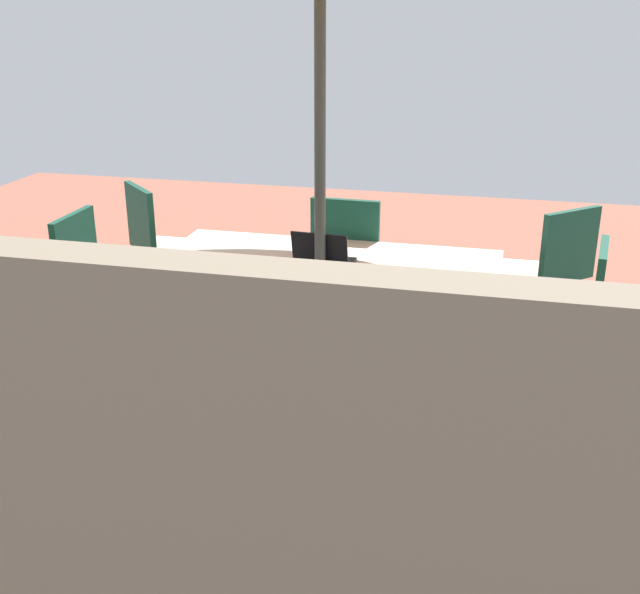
{
  "coord_description": "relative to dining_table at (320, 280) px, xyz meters",
  "views": [
    {
      "loc": [
        -0.95,
        3.94,
        2.15
      ],
      "look_at": [
        0.0,
        0.0,
        0.58
      ],
      "focal_mm": 43.72,
      "sensor_mm": 36.0,
      "label": 1
    }
  ],
  "objects": [
    {
      "name": "ground_plane",
      "position": [
        0.0,
        0.0,
        -0.7
      ],
      "size": [
        10.0,
        10.0,
        0.02
      ],
      "primitive_type": "cube",
      "color": "#935442"
    },
    {
      "name": "dining_table",
      "position": [
        0.0,
        0.0,
        0.0
      ],
      "size": [
        1.95,
        1.29,
        0.73
      ],
      "color": "silver",
      "rests_on": "ground_plane"
    },
    {
      "name": "chair_northeast",
      "position": [
        1.24,
        0.82,
        -0.13
      ],
      "size": [
        0.58,
        0.58,
        0.98
      ],
      "rotation": [
        0.0,
        0.0,
        4.05
      ],
      "color": "beige",
      "rests_on": "ground_plane"
    },
    {
      "name": "chair_southeast",
      "position": [
        1.3,
        -0.79,
        -0.13
      ],
      "size": [
        0.59,
        0.59,
        0.98
      ],
      "rotation": [
        0.0,
        0.0,
        5.51
      ],
      "color": "beige",
      "rests_on": "ground_plane"
    },
    {
      "name": "chair_west",
      "position": [
        -1.32,
        -0.04,
        -0.13
      ],
      "size": [
        0.49,
        0.48,
        0.98
      ],
      "rotation": [
        0.0,
        0.0,
        1.45
      ],
      "color": "beige",
      "rests_on": "ground_plane"
    },
    {
      "name": "chair_southwest",
      "position": [
        -1.26,
        -0.84,
        -0.13
      ],
      "size": [
        0.59,
        0.59,
        0.98
      ],
      "rotation": [
        0.0,
        0.0,
        0.76
      ],
      "color": "beige",
      "rests_on": "ground_plane"
    },
    {
      "name": "chair_south",
      "position": [
        -0.0,
        -0.82,
        -0.13
      ],
      "size": [
        0.46,
        0.47,
        0.98
      ],
      "rotation": [
        0.0,
        0.0,
        -0.02
      ],
      "color": "beige",
      "rests_on": "ground_plane"
    },
    {
      "name": "chair_east",
      "position": [
        1.32,
        0.05,
        -0.13
      ],
      "size": [
        0.46,
        0.46,
        0.98
      ],
      "rotation": [
        0.0,
        0.0,
        4.72
      ],
      "color": "beige",
      "rests_on": "ground_plane"
    },
    {
      "name": "laptop",
      "position": [
        0.01,
        -0.12,
        0.09
      ],
      "size": [
        0.33,
        0.26,
        0.21
      ],
      "rotation": [
        0.0,
        0.0,
        -0.05
      ],
      "color": "#2D2D33",
      "rests_on": "dining_table"
    },
    {
      "name": "cup",
      "position": [
        -0.5,
        0.18,
        0.1
      ],
      "size": [
        0.07,
        0.07,
        0.11
      ],
      "primitive_type": "cylinder",
      "color": "#286B33",
      "rests_on": "dining_table"
    }
  ]
}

